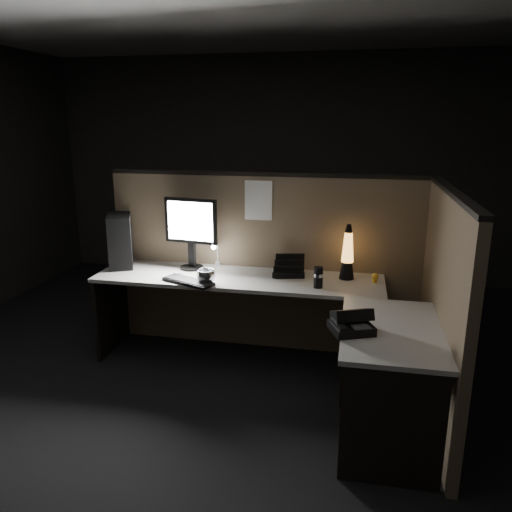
% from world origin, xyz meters
% --- Properties ---
extents(floor, '(6.00, 6.00, 0.00)m').
position_xyz_m(floor, '(0.00, 0.00, 0.00)').
color(floor, black).
rests_on(floor, ground).
extents(room_shell, '(6.00, 6.00, 6.00)m').
position_xyz_m(room_shell, '(0.00, 0.00, 1.62)').
color(room_shell, silver).
rests_on(room_shell, ground).
extents(partition_back, '(2.66, 0.06, 1.50)m').
position_xyz_m(partition_back, '(0.00, 0.93, 0.75)').
color(partition_back, brown).
rests_on(partition_back, ground).
extents(partition_right, '(0.06, 1.66, 1.50)m').
position_xyz_m(partition_right, '(1.33, 0.10, 0.75)').
color(partition_right, brown).
rests_on(partition_right, ground).
extents(desk, '(2.60, 1.60, 0.73)m').
position_xyz_m(desk, '(0.18, 0.25, 0.58)').
color(desk, beige).
rests_on(desk, ground).
extents(pc_tower, '(0.35, 0.46, 0.44)m').
position_xyz_m(pc_tower, '(-1.22, 0.73, 0.95)').
color(pc_tower, black).
rests_on(pc_tower, desk).
extents(monitor, '(0.46, 0.20, 0.59)m').
position_xyz_m(monitor, '(-0.59, 0.76, 1.09)').
color(monitor, black).
rests_on(monitor, desk).
extents(keyboard, '(0.45, 0.30, 0.02)m').
position_xyz_m(keyboard, '(-0.49, 0.37, 0.74)').
color(keyboard, black).
rests_on(keyboard, desk).
extents(mouse, '(0.10, 0.08, 0.03)m').
position_xyz_m(mouse, '(-0.62, 0.48, 0.75)').
color(mouse, black).
rests_on(mouse, desk).
extents(clip_lamp, '(0.04, 0.17, 0.21)m').
position_xyz_m(clip_lamp, '(-0.40, 0.82, 0.86)').
color(clip_lamp, silver).
rests_on(clip_lamp, desk).
extents(organizer, '(0.28, 0.26, 0.18)m').
position_xyz_m(organizer, '(0.24, 0.74, 0.77)').
color(organizer, black).
rests_on(organizer, desk).
extents(lava_lamp, '(0.12, 0.12, 0.44)m').
position_xyz_m(lava_lamp, '(0.70, 0.73, 0.91)').
color(lava_lamp, black).
rests_on(lava_lamp, desk).
extents(travel_mug, '(0.07, 0.07, 0.16)m').
position_xyz_m(travel_mug, '(0.50, 0.46, 0.81)').
color(travel_mug, black).
rests_on(travel_mug, desk).
extents(steel_mug, '(0.17, 0.17, 0.11)m').
position_xyz_m(steel_mug, '(-0.35, 0.39, 0.78)').
color(steel_mug, '#BBBCC2').
rests_on(steel_mug, desk).
extents(figurine, '(0.05, 0.05, 0.05)m').
position_xyz_m(figurine, '(0.92, 0.67, 0.78)').
color(figurine, yellow).
rests_on(figurine, desk).
extents(pinned_paper, '(0.23, 0.00, 0.33)m').
position_xyz_m(pinned_paper, '(-0.04, 0.90, 1.30)').
color(pinned_paper, white).
rests_on(pinned_paper, partition_back).
extents(desk_phone, '(0.30, 0.29, 0.14)m').
position_xyz_m(desk_phone, '(0.76, -0.30, 0.78)').
color(desk_phone, black).
rests_on(desk_phone, desk).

